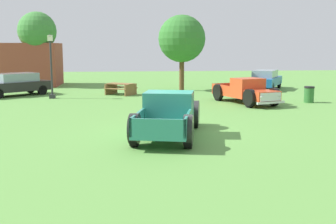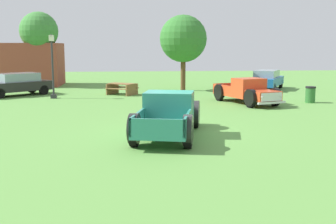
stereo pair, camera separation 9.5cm
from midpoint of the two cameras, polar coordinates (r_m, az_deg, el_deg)
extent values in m
plane|color=#5B9342|center=(16.02, 0.73, -2.83)|extent=(80.00, 80.00, 0.00)
cube|color=#2D8475|center=(17.02, 0.60, 0.21)|extent=(1.91, 1.90, 0.58)
cube|color=silver|center=(17.82, 0.90, 0.60)|extent=(1.41, 0.39, 0.48)
sphere|color=silver|center=(17.87, -1.14, 0.72)|extent=(0.21, 0.21, 0.21)
sphere|color=silver|center=(17.73, 2.94, 0.65)|extent=(0.21, 0.21, 0.21)
cube|color=#2D8475|center=(15.53, -0.03, 0.55)|extent=(2.02, 1.73, 1.21)
cube|color=#8C9EA8|center=(16.13, 0.26, 1.81)|extent=(1.48, 0.39, 0.53)
cube|color=#2D8475|center=(13.89, -0.96, -2.76)|extent=(2.21, 2.55, 0.10)
cube|color=#2D8475|center=(13.97, -4.36, -1.29)|extent=(0.59, 2.16, 0.58)
cube|color=#2D8475|center=(13.73, 2.48, -1.45)|extent=(0.59, 2.16, 0.58)
cube|color=#2D8475|center=(12.79, -1.65, -2.21)|extent=(1.73, 0.48, 0.58)
cylinder|color=black|center=(17.19, -2.32, -0.68)|extent=(0.41, 0.83, 0.80)
cylinder|color=#B7B7BC|center=(17.19, -2.35, -0.68)|extent=(0.32, 0.37, 0.32)
cylinder|color=black|center=(17.16, -2.33, -0.02)|extent=(0.52, 1.05, 1.01)
cylinder|color=black|center=(16.99, 3.55, -0.81)|extent=(0.41, 0.83, 0.80)
cylinder|color=#B7B7BC|center=(16.99, 3.58, -0.81)|extent=(0.32, 0.37, 0.32)
cylinder|color=black|center=(16.96, 3.56, -0.14)|extent=(0.52, 1.05, 1.01)
cylinder|color=black|center=(13.80, -4.75, -3.09)|extent=(0.41, 0.83, 0.80)
cylinder|color=#B7B7BC|center=(13.80, -4.79, -3.09)|extent=(0.32, 0.37, 0.32)
cylinder|color=black|center=(13.76, -4.76, -2.27)|extent=(0.52, 1.05, 1.01)
cylinder|color=black|center=(13.55, 2.57, -3.29)|extent=(0.41, 0.83, 0.80)
cylinder|color=#B7B7BC|center=(13.55, 2.62, -3.29)|extent=(0.32, 0.37, 0.32)
cylinder|color=black|center=(13.51, 2.58, -2.46)|extent=(0.52, 1.05, 1.01)
cube|color=silver|center=(17.91, 0.91, -0.42)|extent=(1.89, 0.54, 0.13)
cube|color=#D14723|center=(23.32, 12.51, 2.21)|extent=(1.84, 1.83, 0.53)
cube|color=silver|center=(22.74, 13.63, 2.01)|extent=(1.27, 0.47, 0.44)
sphere|color=silver|center=(23.11, 14.75, 2.14)|extent=(0.19, 0.19, 0.19)
sphere|color=silver|center=(22.40, 12.42, 2.02)|extent=(0.19, 0.19, 0.19)
cube|color=#D14723|center=(24.37, 10.64, 3.23)|extent=(1.92, 1.69, 1.11)
cube|color=#8C9EA8|center=(23.87, 11.47, 3.68)|extent=(1.33, 0.48, 0.49)
cube|color=#D14723|center=(25.77, 8.53, 2.46)|extent=(2.16, 2.42, 0.10)
cube|color=#D14723|center=(26.16, 9.96, 3.21)|extent=(0.71, 1.94, 0.53)
cube|color=#D14723|center=(25.33, 7.09, 3.09)|extent=(0.71, 1.94, 0.53)
cube|color=#D14723|center=(26.56, 7.41, 3.35)|extent=(1.55, 0.58, 0.53)
cylinder|color=black|center=(23.84, 14.05, 1.66)|extent=(0.43, 0.76, 0.73)
cylinder|color=#B7B7BC|center=(23.85, 14.07, 1.66)|extent=(0.31, 0.35, 0.29)
cylinder|color=black|center=(23.82, 14.07, 2.10)|extent=(0.55, 0.96, 0.92)
cylinder|color=black|center=(22.88, 10.87, 1.47)|extent=(0.43, 0.76, 0.73)
cylinder|color=#B7B7BC|center=(22.87, 10.85, 1.47)|extent=(0.31, 0.35, 0.29)
cylinder|color=black|center=(22.86, 10.89, 1.93)|extent=(0.55, 0.96, 0.92)
cylinder|color=black|center=(26.42, 9.72, 2.48)|extent=(0.43, 0.76, 0.73)
cylinder|color=#B7B7BC|center=(26.43, 9.74, 2.48)|extent=(0.31, 0.35, 0.29)
cylinder|color=black|center=(26.40, 9.73, 2.88)|extent=(0.55, 0.96, 0.92)
cylinder|color=black|center=(25.55, 6.71, 2.33)|extent=(0.43, 0.76, 0.73)
cylinder|color=#B7B7BC|center=(25.55, 6.69, 2.33)|extent=(0.31, 0.35, 0.29)
cylinder|color=black|center=(25.53, 6.72, 2.75)|extent=(0.55, 0.96, 0.92)
cube|color=silver|center=(22.74, 13.66, 1.24)|extent=(1.69, 0.65, 0.12)
cube|color=black|center=(29.80, -20.14, 3.30)|extent=(4.61, 4.29, 0.61)
cube|color=#7F939E|center=(29.82, -19.93, 4.44)|extent=(2.91, 2.79, 0.56)
cylinder|color=black|center=(29.81, -16.78, 2.87)|extent=(0.63, 0.58, 0.65)
cylinder|color=black|center=(31.24, -18.25, 3.06)|extent=(0.63, 0.58, 0.65)
cube|color=#195699|center=(33.11, 12.98, 4.10)|extent=(3.79, 4.72, 0.60)
cube|color=#7F939E|center=(32.92, 12.96, 5.08)|extent=(2.56, 2.90, 0.55)
cylinder|color=black|center=(34.76, 12.15, 3.85)|extent=(0.50, 0.66, 0.64)
cylinder|color=black|center=(34.46, 14.77, 3.71)|extent=(0.50, 0.66, 0.64)
cylinder|color=black|center=(31.84, 11.00, 3.44)|extent=(0.50, 0.66, 0.64)
cylinder|color=black|center=(31.51, 13.84, 3.29)|extent=(0.50, 0.66, 0.64)
cube|color=#2D2D33|center=(27.61, -15.49, 2.06)|extent=(0.36, 0.36, 0.25)
cylinder|color=#2D2D33|center=(27.47, -15.65, 5.77)|extent=(0.12, 0.12, 3.33)
cube|color=#F2EACC|center=(27.44, -15.81, 9.62)|extent=(0.28, 0.28, 0.36)
cone|color=#2D2D33|center=(27.44, -15.83, 10.00)|extent=(0.32, 0.32, 0.14)
cube|color=olive|center=(28.76, -6.53, 3.83)|extent=(1.94, 1.67, 0.06)
cube|color=olive|center=(29.29, -5.86, 3.35)|extent=(1.65, 1.24, 0.05)
cube|color=olive|center=(28.30, -7.21, 3.13)|extent=(1.65, 1.24, 0.05)
cube|color=olive|center=(28.36, -5.18, 3.02)|extent=(0.85, 1.21, 0.75)
cube|color=olive|center=(29.26, -7.82, 3.16)|extent=(0.85, 1.21, 0.75)
cylinder|color=#2D6B2D|center=(25.92, 18.48, 2.16)|extent=(0.56, 0.56, 0.85)
cylinder|color=black|center=(25.87, 18.53, 3.21)|extent=(0.59, 0.59, 0.10)
cylinder|color=brown|center=(35.92, -17.19, 5.96)|extent=(0.36, 0.36, 3.33)
sphere|color=#3D7F38|center=(35.91, -17.40, 10.45)|extent=(3.07, 3.07, 3.07)
cylinder|color=brown|center=(31.30, 1.78, 5.23)|extent=(0.36, 0.36, 2.52)
sphere|color=#33752D|center=(31.24, 1.80, 9.92)|extent=(3.46, 3.46, 3.46)
cube|color=brown|center=(37.43, -19.26, 6.11)|extent=(6.14, 4.38, 3.53)
camera|label=1|loc=(0.05, -90.18, -0.03)|focal=44.94mm
camera|label=2|loc=(0.05, 89.82, 0.03)|focal=44.94mm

